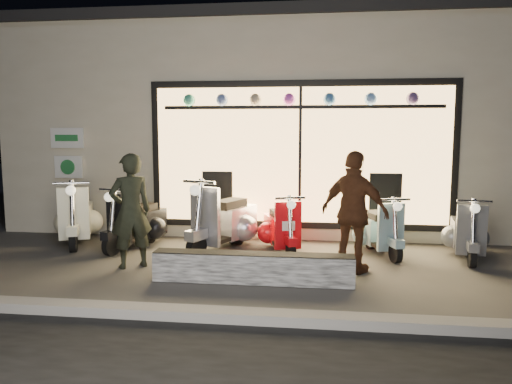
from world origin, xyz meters
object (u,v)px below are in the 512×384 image
graffiti_barrier (253,268)px  scooter_silver (227,221)px  man (131,211)px  woman (354,212)px  scooter_red (281,228)px

graffiti_barrier → scooter_silver: 1.99m
scooter_silver → man: (-1.17, -1.33, 0.36)m
man → woman: size_ratio=0.97×
graffiti_barrier → woman: bearing=26.3°
man → scooter_silver: bearing=-167.1°
graffiti_barrier → scooter_silver: bearing=110.4°
graffiti_barrier → man: (-1.86, 0.51, 0.64)m
graffiti_barrier → woman: woman is taller
scooter_silver → scooter_red: (0.91, -0.02, -0.09)m
scooter_silver → scooter_red: size_ratio=1.22×
man → woman: bearing=147.0°
graffiti_barrier → man: bearing=164.6°
graffiti_barrier → woman: 1.64m
graffiti_barrier → man: size_ratio=1.58×
scooter_red → man: size_ratio=0.79×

